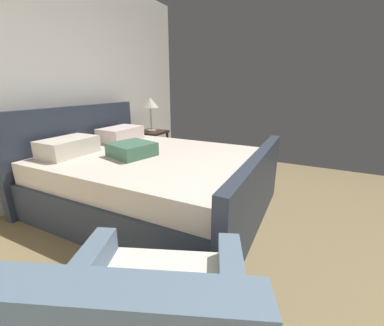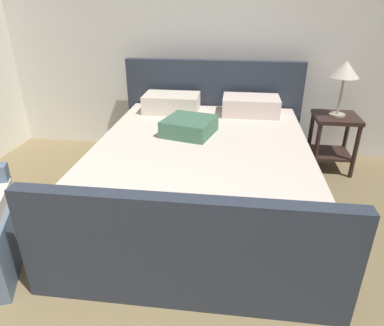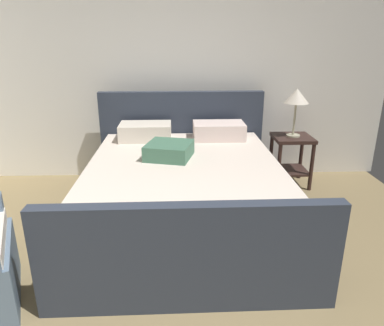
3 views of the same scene
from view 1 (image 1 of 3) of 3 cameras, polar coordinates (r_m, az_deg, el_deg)
The scene contains 5 objects.
ground_plane at distance 2.53m, azimuth 34.04°, elevation -18.01°, with size 4.90×6.66×0.02m, color olive.
wall_back at distance 3.62m, azimuth -28.68°, elevation 16.38°, with size 5.02×0.12×2.79m, color white.
bed at distance 2.83m, azimuth -9.66°, elevation -3.42°, with size 1.95×2.38×1.10m.
nightstand_right at distance 4.31m, azimuth -9.19°, elevation 4.72°, with size 0.44×0.44×0.60m.
table_lamp_right at distance 4.22m, azimuth -9.62°, elevation 13.30°, with size 0.28×0.28×0.55m.
Camera 1 is at (-2.10, 0.44, 1.33)m, focal length 23.11 mm.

